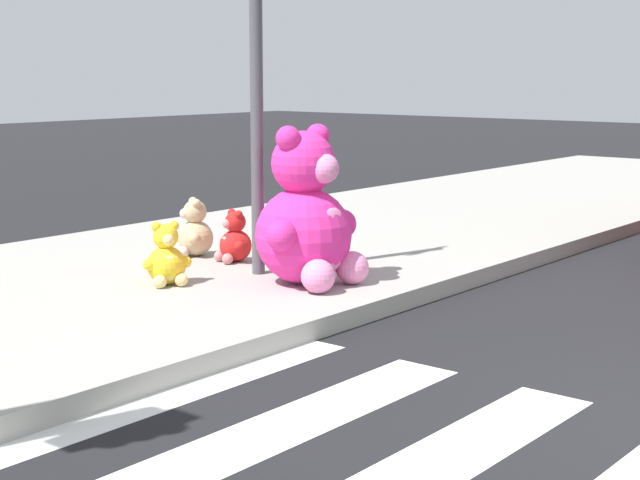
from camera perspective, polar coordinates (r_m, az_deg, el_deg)
sidewalk at (r=8.40m, az=-12.27°, el=-2.79°), size 28.00×4.40×0.15m
sign_pole at (r=8.30m, az=-3.72°, el=9.60°), size 0.56×0.11×3.20m
plush_pink_large at (r=7.96m, az=-0.76°, el=1.11°), size 1.01×0.88×1.30m
plush_white at (r=9.02m, az=0.01°, el=0.21°), size 0.42×0.38×0.55m
plush_red at (r=8.98m, az=-5.03°, el=-0.05°), size 0.34×0.36×0.48m
plush_tan at (r=9.30m, az=-7.38°, el=0.42°), size 0.40×0.38×0.55m
plush_yellow at (r=8.08m, az=-8.93°, el=-1.13°), size 0.37×0.38×0.52m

